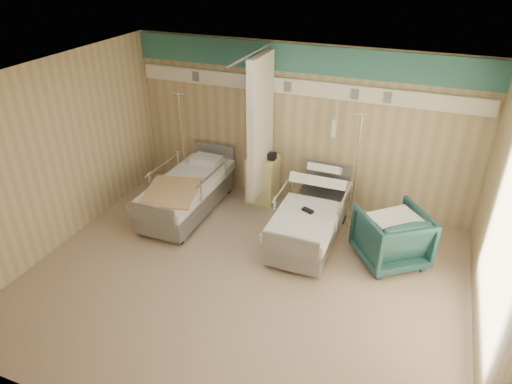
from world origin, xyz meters
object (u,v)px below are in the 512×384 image
at_px(visitor_armchair, 391,237).
at_px(iv_stand_right, 352,202).
at_px(bed_left, 187,197).
at_px(iv_stand_left, 185,170).
at_px(bedside_cabinet, 263,179).
at_px(bed_right, 310,222).

relative_size(visitor_armchair, iv_stand_right, 0.48).
height_order(bed_left, iv_stand_left, iv_stand_left).
distance_m(bedside_cabinet, iv_stand_right, 1.66).
xyz_separation_m(bedside_cabinet, iv_stand_right, (1.65, -0.17, -0.03)).
distance_m(bed_right, iv_stand_left, 2.79).
relative_size(bed_right, iv_stand_right, 1.12).
xyz_separation_m(bedside_cabinet, iv_stand_left, (-1.53, -0.12, -0.04)).
distance_m(bed_right, bed_left, 2.20).
distance_m(bed_right, iv_stand_right, 0.89).
distance_m(bed_left, bedside_cabinet, 1.39).
bearing_deg(bedside_cabinet, iv_stand_left, -175.57).
distance_m(visitor_armchair, iv_stand_right, 1.11).
xyz_separation_m(bed_right, iv_stand_right, (0.50, 0.73, 0.08)).
height_order(bed_right, visitor_armchair, visitor_armchair).
bearing_deg(iv_stand_left, bedside_cabinet, 4.43).
relative_size(bedside_cabinet, visitor_armchair, 0.92).
xyz_separation_m(bed_right, bedside_cabinet, (-1.15, 0.90, 0.11)).
height_order(visitor_armchair, iv_stand_left, iv_stand_left).
height_order(visitor_armchair, iv_stand_right, iv_stand_right).
xyz_separation_m(bed_right, visitor_armchair, (1.24, -0.10, 0.11)).
bearing_deg(bed_left, visitor_armchair, -1.64).
bearing_deg(iv_stand_right, visitor_armchair, -48.29).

